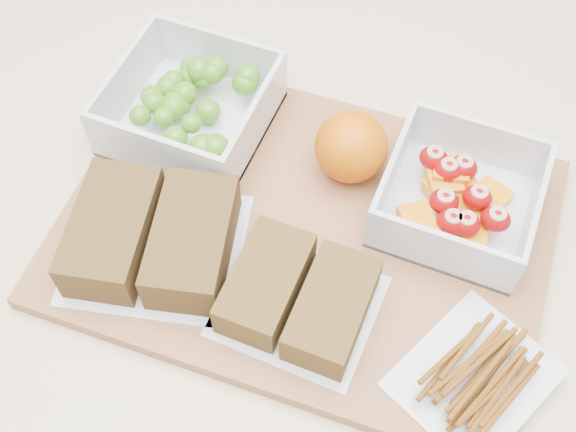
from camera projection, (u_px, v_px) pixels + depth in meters
name	position (u px, v px, depth m)	size (l,w,h in m)	color
counter	(285.00, 408.00, 1.02)	(1.20, 0.90, 0.90)	beige
cutting_board	(305.00, 232.00, 0.64)	(0.42, 0.30, 0.02)	#9E6841
grape_container	(193.00, 106.00, 0.67)	(0.14, 0.14, 0.06)	silver
fruit_container	(458.00, 199.00, 0.62)	(0.13, 0.13, 0.05)	silver
orange	(351.00, 147.00, 0.64)	(0.07, 0.07, 0.07)	#DD6505
sandwich_bag_left	(153.00, 237.00, 0.60)	(0.17, 0.16, 0.05)	silver
sandwich_bag_center	(299.00, 297.00, 0.58)	(0.13, 0.11, 0.04)	silver
pretzel_bag	(477.00, 372.00, 0.55)	(0.14, 0.15, 0.03)	silver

